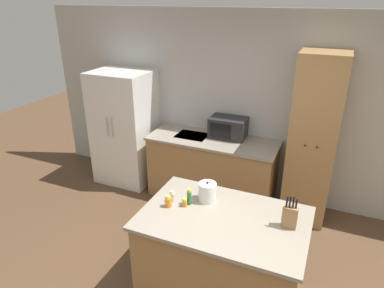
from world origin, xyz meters
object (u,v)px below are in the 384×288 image
at_px(refrigerator, 125,128).
at_px(microwave, 228,127).
at_px(pantry_cabinet, 313,141).
at_px(spice_bottle_short_red, 172,196).
at_px(spice_bottle_tall_dark, 185,203).
at_px(kettle, 207,192).
at_px(knife_block, 290,216).
at_px(spice_bottle_amber_oil, 168,202).
at_px(spice_bottle_green_herb, 189,197).

relative_size(refrigerator, microwave, 3.49).
xyz_separation_m(pantry_cabinet, spice_bottle_short_red, (-1.13, -1.65, -0.13)).
bearing_deg(spice_bottle_tall_dark, kettle, 48.78).
xyz_separation_m(spice_bottle_tall_dark, spice_bottle_short_red, (-0.15, 0.03, 0.01)).
height_order(microwave, knife_block, knife_block).
bearing_deg(spice_bottle_short_red, microwave, 90.13).
bearing_deg(spice_bottle_amber_oil, knife_block, 7.01).
distance_m(spice_bottle_amber_oil, kettle, 0.39).
bearing_deg(pantry_cabinet, kettle, -118.52).
bearing_deg(spice_bottle_amber_oil, pantry_cabinet, 57.47).
xyz_separation_m(spice_bottle_tall_dark, kettle, (0.16, 0.18, 0.06)).
distance_m(refrigerator, microwave, 1.62).
relative_size(refrigerator, pantry_cabinet, 0.80).
xyz_separation_m(refrigerator, knife_block, (2.71, -1.55, 0.14)).
bearing_deg(microwave, spice_bottle_amber_oil, -89.55).
relative_size(refrigerator, spice_bottle_amber_oil, 14.94).
relative_size(refrigerator, knife_block, 5.60).
xyz_separation_m(microwave, spice_bottle_amber_oil, (0.01, -1.85, -0.10)).
relative_size(refrigerator, spice_bottle_tall_dark, 20.51).
distance_m(refrigerator, spice_bottle_tall_dark, 2.39).
height_order(pantry_cabinet, spice_bottle_amber_oil, pantry_cabinet).
height_order(microwave, spice_bottle_amber_oil, microwave).
relative_size(spice_bottle_short_red, spice_bottle_amber_oil, 0.97).
xyz_separation_m(knife_block, kettle, (-0.79, 0.11, -0.02)).
relative_size(knife_block, spice_bottle_amber_oil, 2.67).
bearing_deg(knife_block, refrigerator, 150.28).
distance_m(knife_block, spice_bottle_green_herb, 0.93).
bearing_deg(microwave, spice_bottle_tall_dark, -85.06).
height_order(pantry_cabinet, spice_bottle_short_red, pantry_cabinet).
bearing_deg(pantry_cabinet, spice_bottle_short_red, -124.27).
bearing_deg(spice_bottle_tall_dark, spice_bottle_green_herb, 64.29).
distance_m(microwave, kettle, 1.63).
distance_m(refrigerator, spice_bottle_amber_oil, 2.33).
height_order(pantry_cabinet, microwave, pantry_cabinet).
height_order(microwave, spice_bottle_tall_dark, microwave).
xyz_separation_m(spice_bottle_short_red, spice_bottle_green_herb, (0.18, 0.02, 0.03)).
relative_size(microwave, spice_bottle_green_herb, 2.96).
xyz_separation_m(knife_block, spice_bottle_short_red, (-1.10, -0.04, -0.06)).
xyz_separation_m(refrigerator, pantry_cabinet, (2.73, 0.07, 0.22)).
bearing_deg(knife_block, microwave, 122.88).
height_order(refrigerator, knife_block, refrigerator).
bearing_deg(kettle, pantry_cabinet, 61.48).
height_order(spice_bottle_short_red, kettle, kettle).
distance_m(knife_block, spice_bottle_amber_oil, 1.10).
bearing_deg(spice_bottle_green_herb, spice_bottle_short_red, -173.72).
relative_size(pantry_cabinet, microwave, 4.36).
distance_m(pantry_cabinet, spice_bottle_green_herb, 1.89).
xyz_separation_m(microwave, spice_bottle_short_red, (0.00, -1.75, -0.10)).
bearing_deg(spice_bottle_tall_dark, refrigerator, 137.36).
xyz_separation_m(spice_bottle_tall_dark, spice_bottle_green_herb, (0.02, 0.05, 0.04)).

